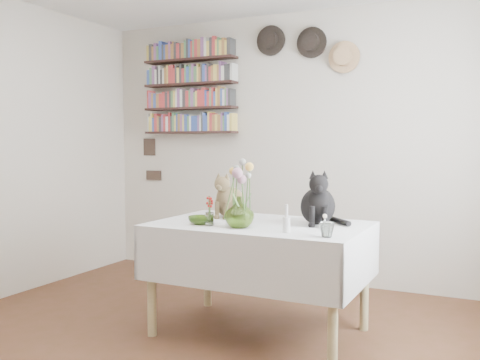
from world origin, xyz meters
The scene contains 14 objects.
room centered at (0.00, 0.00, 1.25)m, with size 4.08×4.58×2.58m.
dining_table centered at (0.26, 0.78, 0.57)m, with size 1.42×0.93×0.75m.
tabby_cat centered at (-0.06, 0.99, 0.92)m, with size 0.22×0.28×0.34m, color brown, non-canonical shape.
black_cat centered at (0.62, 0.93, 0.94)m, with size 0.25×0.32×0.37m, color black, non-canonical shape.
flower_vase centered at (0.22, 0.57, 0.85)m, with size 0.19×0.19×0.20m, color #86AB44.
green_bowl centered at (-0.08, 0.58, 0.78)m, with size 0.17×0.17×0.05m, color #86AB44.
drinking_glass centered at (0.82, 0.47, 0.80)m, with size 0.09×0.09×0.09m, color white.
candlestick centered at (0.56, 0.52, 0.81)m, with size 0.05×0.05×0.17m.
berry_jar centered at (0.01, 0.55, 0.85)m, with size 0.05×0.05×0.22m.
porcelain_figurine centered at (0.72, 0.78, 0.79)m, with size 0.05×0.05×0.09m.
flower_bouquet centered at (0.22, 0.58, 1.09)m, with size 0.17×0.13×0.39m.
bookshelf_unit centered at (-1.10, 2.16, 1.84)m, with size 1.00×0.16×0.91m.
wall_hats centered at (0.12, 2.19, 2.17)m, with size 0.98×0.09×0.48m.
wall_art_plaques centered at (-1.63, 2.23, 1.12)m, with size 0.21×0.02×0.44m.
Camera 1 is at (1.69, -2.49, 1.30)m, focal length 40.00 mm.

